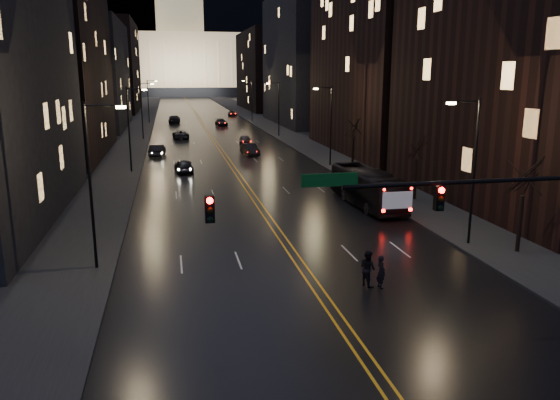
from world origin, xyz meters
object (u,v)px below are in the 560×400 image
bus (367,188)px  receding_car_a (250,150)px  pedestrian_a (381,272)px  oncoming_car_a (184,166)px  pedestrian_b (368,268)px  traffic_signal (493,207)px  oncoming_car_b (157,150)px

bus → receding_car_a: (-5.26, 28.84, -0.71)m
receding_car_a → pedestrian_a: (-0.09, -45.41, 0.09)m
oncoming_car_a → pedestrian_a: pedestrian_a is taller
receding_car_a → pedestrian_b: (-0.63, -44.99, 0.17)m
traffic_signal → oncoming_car_b: (-14.41, 51.65, -4.35)m
pedestrian_a → bus: bearing=-23.4°
pedestrian_a → receding_car_a: bearing=-5.6°
bus → oncoming_car_a: 22.77m
traffic_signal → pedestrian_b: size_ratio=9.39×
pedestrian_a → pedestrian_b: 0.69m
traffic_signal → pedestrian_a: size_ratio=10.28×
traffic_signal → oncoming_car_a: (-11.41, 39.13, -4.37)m
bus → receding_car_a: size_ratio=2.29×
oncoming_car_b → receding_car_a: 11.82m
receding_car_a → pedestrian_b: bearing=-96.9°
bus → oncoming_car_a: bearing=125.1°
oncoming_car_a → pedestrian_a: size_ratio=2.57×
pedestrian_b → bus: bearing=-42.0°
oncoming_car_b → pedestrian_b: (11.07, -46.65, 0.17)m
bus → receding_car_a: bus is taller
bus → pedestrian_a: 17.42m
pedestrian_b → receding_car_a: bearing=-22.8°
bus → pedestrian_a: bearing=-110.6°
bus → pedestrian_a: size_ratio=6.25×
oncoming_car_a → receding_car_a: 13.92m
bus → pedestrian_b: (-5.90, -16.15, -0.54)m
bus → oncoming_car_a: (-13.96, 17.97, -0.73)m
traffic_signal → pedestrian_a: 6.86m
traffic_signal → receding_car_a: traffic_signal is taller
oncoming_car_a → traffic_signal: bearing=101.0°
traffic_signal → pedestrian_b: traffic_signal is taller
oncoming_car_a → pedestrian_b: (8.07, -34.13, 0.18)m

